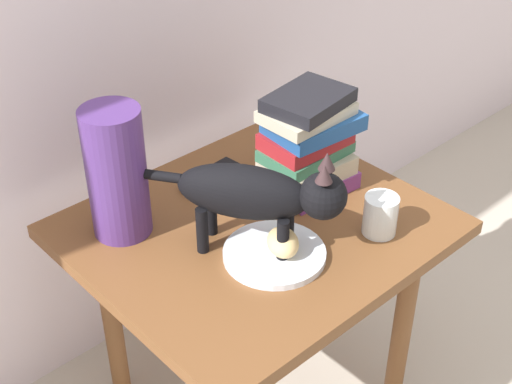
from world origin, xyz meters
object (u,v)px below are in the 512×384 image
green_vase (117,173)px  candle_jar (380,217)px  book_stack (309,143)px  tv_remote (210,177)px  side_table (256,252)px  cat (259,194)px  plate (274,254)px  bread_roll (283,242)px

green_vase → candle_jar: green_vase is taller
book_stack → tv_remote: size_ratio=1.56×
green_vase → candle_jar: size_ratio=3.25×
green_vase → tv_remote: green_vase is taller
side_table → tv_remote: 0.21m
book_stack → candle_jar: size_ratio=2.75×
cat → side_table: bearing=50.7°
side_table → tv_remote: tv_remote is taller
plate → candle_jar: candle_jar is taller
plate → book_stack: book_stack is taller
side_table → bread_roll: bearing=-107.7°
plate → book_stack: 0.27m
cat → book_stack: 0.24m
book_stack → tv_remote: 0.24m
side_table → bread_roll: (-0.04, -0.12, 0.11)m
bread_roll → book_stack: bearing=33.3°
green_vase → bread_roll: bearing=-58.5°
candle_jar → bread_roll: bearing=160.4°
bread_roll → candle_jar: bearing=-19.6°
cat → book_stack: size_ratio=1.76×
book_stack → green_vase: (-0.39, 0.15, 0.02)m
book_stack → tv_remote: book_stack is taller
plate → tv_remote: (0.08, 0.29, 0.00)m
candle_jar → tv_remote: size_ratio=0.57×
green_vase → candle_jar: bearing=-43.5°
side_table → plate: size_ratio=3.51×
side_table → bread_roll: size_ratio=8.88×
book_stack → candle_jar: book_stack is taller
book_stack → tv_remote: (-0.14, 0.17, -0.11)m
cat → tv_remote: cat is taller
plate → side_table: bearing=66.0°
plate → green_vase: (-0.17, 0.27, 0.13)m
plate → cat: bearing=99.9°
book_stack → candle_jar: bearing=-91.7°
book_stack → green_vase: bearing=158.8°
candle_jar → cat: bearing=150.2°
green_vase → tv_remote: size_ratio=1.84×
book_stack → green_vase: size_ratio=0.85×
tv_remote → side_table: bearing=-105.1°
cat → book_stack: (0.23, 0.09, -0.02)m
bread_roll → side_table: bearing=72.3°
plate → bread_roll: size_ratio=2.53×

